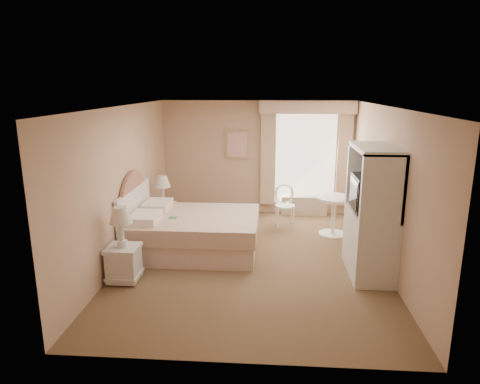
# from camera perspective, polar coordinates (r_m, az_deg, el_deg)

# --- Properties ---
(room) EXTENTS (4.21, 5.51, 2.51)m
(room) POSITION_cam_1_polar(r_m,az_deg,el_deg) (6.82, 1.62, 0.76)
(room) COLOR brown
(room) RESTS_ON ground
(window) EXTENTS (2.05, 0.22, 2.51)m
(window) POSITION_cam_1_polar(r_m,az_deg,el_deg) (9.43, 8.77, 4.88)
(window) COLOR white
(window) RESTS_ON room
(framed_art) EXTENTS (0.52, 0.04, 0.62)m
(framed_art) POSITION_cam_1_polar(r_m,az_deg,el_deg) (9.46, -0.36, 6.35)
(framed_art) COLOR tan
(framed_art) RESTS_ON room
(bed) EXTENTS (2.17, 1.70, 1.51)m
(bed) POSITION_cam_1_polar(r_m,az_deg,el_deg) (7.50, -6.91, -5.17)
(bed) COLOR #DEA590
(bed) RESTS_ON room
(nightstand_near) EXTENTS (0.46, 0.46, 1.12)m
(nightstand_near) POSITION_cam_1_polar(r_m,az_deg,el_deg) (6.54, -15.31, -7.96)
(nightstand_near) COLOR silver
(nightstand_near) RESTS_ON room
(nightstand_far) EXTENTS (0.44, 0.44, 1.07)m
(nightstand_far) POSITION_cam_1_polar(r_m,az_deg,el_deg) (8.72, -10.16, -2.24)
(nightstand_far) COLOR silver
(nightstand_far) RESTS_ON room
(round_table) EXTENTS (0.72, 0.72, 0.76)m
(round_table) POSITION_cam_1_polar(r_m,az_deg,el_deg) (8.37, 12.40, -2.29)
(round_table) COLOR white
(round_table) RESTS_ON room
(cafe_chair) EXTENTS (0.45, 0.45, 0.85)m
(cafe_chair) POSITION_cam_1_polar(r_m,az_deg,el_deg) (8.80, 5.96, -1.35)
(cafe_chair) COLOR white
(cafe_chair) RESTS_ON room
(armoire) EXTENTS (0.59, 1.18, 1.97)m
(armoire) POSITION_cam_1_polar(r_m,az_deg,el_deg) (6.72, 17.10, -3.90)
(armoire) COLOR silver
(armoire) RESTS_ON room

